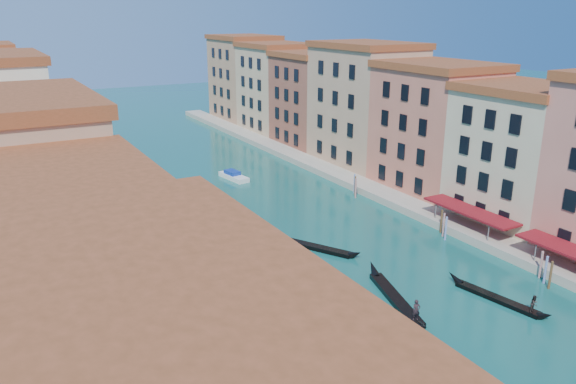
# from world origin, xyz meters

# --- Properties ---
(left_bank_palazzos) EXTENTS (12.80, 128.40, 21.00)m
(left_bank_palazzos) POSITION_xyz_m (-26.00, 64.68, 9.71)
(left_bank_palazzos) COLOR tan
(left_bank_palazzos) RESTS_ON ground
(right_bank_palazzos) EXTENTS (12.80, 128.40, 21.00)m
(right_bank_palazzos) POSITION_xyz_m (30.00, 65.00, 9.75)
(right_bank_palazzos) COLOR brown
(right_bank_palazzos) RESTS_ON ground
(quay) EXTENTS (4.00, 140.00, 1.00)m
(quay) POSITION_xyz_m (22.00, 65.00, 0.50)
(quay) COLOR #ABA58A
(quay) RESTS_ON ground
(mooring_poles_right) EXTENTS (1.44, 54.24, 3.20)m
(mooring_poles_right) POSITION_xyz_m (19.10, 28.80, 1.30)
(mooring_poles_right) COLOR #51301B
(mooring_poles_right) RESTS_ON ground
(vaporetto_far) EXTENTS (13.04, 22.84, 3.35)m
(vaporetto_far) POSITION_xyz_m (-9.62, 62.70, 1.51)
(vaporetto_far) COLOR silver
(vaporetto_far) RESTS_ON ground
(gondola_fore) EXTENTS (4.60, 12.97, 2.64)m
(gondola_fore) POSITION_xyz_m (3.88, 30.26, 0.44)
(gondola_fore) COLOR black
(gondola_fore) RESTS_ON ground
(gondola_right) EXTENTS (2.83, 10.87, 2.18)m
(gondola_right) POSITION_xyz_m (12.26, 25.58, 0.42)
(gondola_right) COLOR black
(gondola_right) RESTS_ON ground
(gondola_far) EXTENTS (6.86, 11.01, 1.73)m
(gondola_far) POSITION_xyz_m (3.51, 44.49, 0.35)
(gondola_far) COLOR black
(gondola_far) RESTS_ON ground
(motorboat_mid) EXTENTS (3.78, 6.96, 1.38)m
(motorboat_mid) POSITION_xyz_m (-2.25, 47.36, 0.54)
(motorboat_mid) COLOR white
(motorboat_mid) RESTS_ON ground
(motorboat_far) EXTENTS (2.88, 6.50, 1.30)m
(motorboat_far) POSITION_xyz_m (7.02, 74.49, 0.51)
(motorboat_far) COLOR white
(motorboat_far) RESTS_ON ground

